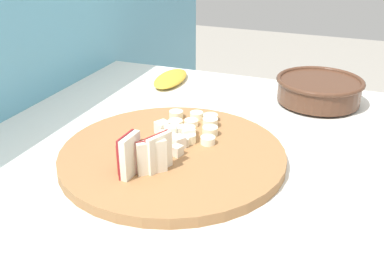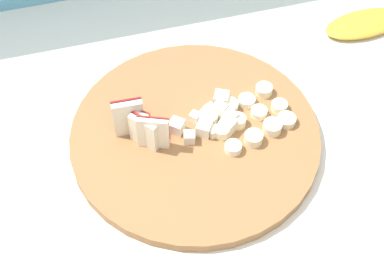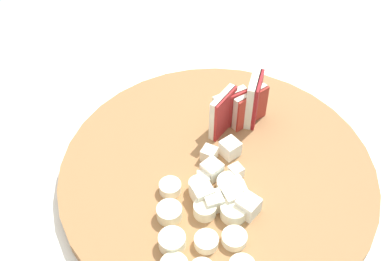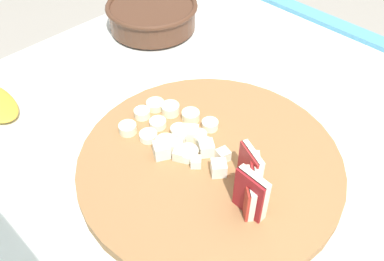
% 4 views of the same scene
% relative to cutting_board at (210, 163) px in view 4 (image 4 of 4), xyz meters
% --- Properties ---
extents(cutting_board, '(0.37, 0.37, 0.02)m').
position_rel_cutting_board_xyz_m(cutting_board, '(0.00, 0.00, 0.00)').
color(cutting_board, olive).
rests_on(cutting_board, tiled_countertop).
extents(apple_wedge_fan, '(0.07, 0.07, 0.06)m').
position_rel_cutting_board_xyz_m(apple_wedge_fan, '(-0.08, 0.01, 0.04)').
color(apple_wedge_fan, '#A32323').
rests_on(apple_wedge_fan, cutting_board).
extents(apple_dice_pile, '(0.11, 0.08, 0.02)m').
position_rel_cutting_board_xyz_m(apple_dice_pile, '(0.03, 0.01, 0.02)').
color(apple_dice_pile, beige).
rests_on(apple_dice_pile, cutting_board).
extents(banana_slice_rows, '(0.14, 0.12, 0.02)m').
position_rel_cutting_board_xyz_m(banana_slice_rows, '(0.08, -0.00, 0.02)').
color(banana_slice_rows, white).
rests_on(banana_slice_rows, cutting_board).
extents(ceramic_bowl, '(0.18, 0.18, 0.06)m').
position_rel_cutting_board_xyz_m(ceramic_bowl, '(0.34, -0.19, 0.02)').
color(ceramic_bowl, '#4C2D1E').
rests_on(ceramic_bowl, tiled_countertop).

